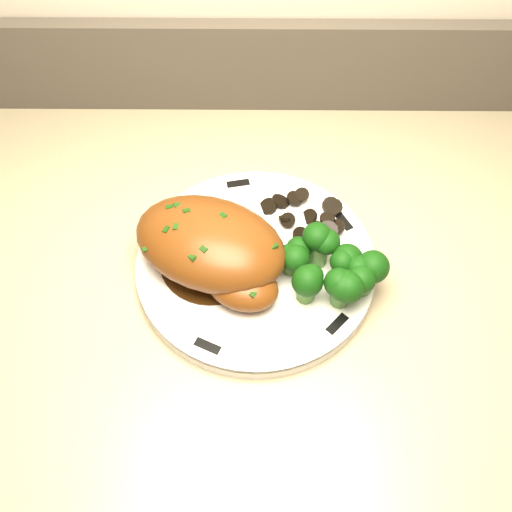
{
  "coord_description": "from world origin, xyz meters",
  "views": [
    {
      "loc": [
        0.54,
        1.36,
        1.48
      ],
      "look_at": [
        0.53,
        1.73,
        0.94
      ],
      "focal_mm": 45.0,
      "sensor_mm": 36.0,
      "label": 1
    }
  ],
  "objects_px": {
    "chicken_breast": "(214,248)",
    "broccoli_florets": "(329,269)",
    "counter": "(19,458)",
    "plate": "(256,266)"
  },
  "relations": [
    {
      "from": "counter",
      "to": "chicken_breast",
      "type": "xyz_separation_m",
      "value": [
        0.33,
        0.06,
        0.5
      ]
    },
    {
      "from": "plate",
      "to": "broccoli_florets",
      "type": "relative_size",
      "value": 2.51
    },
    {
      "from": "chicken_breast",
      "to": "broccoli_florets",
      "type": "bearing_deg",
      "value": 12.52
    },
    {
      "from": "counter",
      "to": "plate",
      "type": "height_order",
      "value": "counter"
    },
    {
      "from": "counter",
      "to": "plate",
      "type": "distance_m",
      "value": 0.6
    },
    {
      "from": "counter",
      "to": "broccoli_florets",
      "type": "xyz_separation_m",
      "value": [
        0.45,
        0.04,
        0.49
      ]
    },
    {
      "from": "plate",
      "to": "counter",
      "type": "bearing_deg",
      "value": -170.83
    },
    {
      "from": "plate",
      "to": "chicken_breast",
      "type": "xyz_separation_m",
      "value": [
        -0.04,
        -0.0,
        0.04
      ]
    },
    {
      "from": "plate",
      "to": "broccoli_florets",
      "type": "bearing_deg",
      "value": -19.07
    },
    {
      "from": "counter",
      "to": "broccoli_florets",
      "type": "distance_m",
      "value": 0.67
    }
  ]
}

